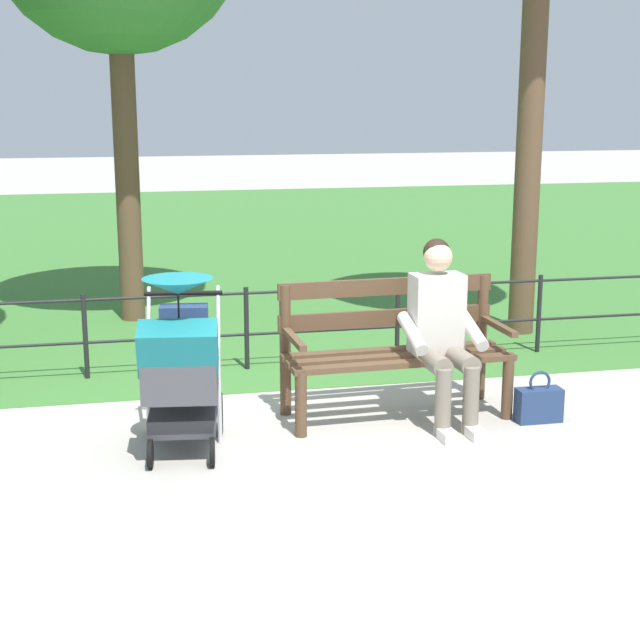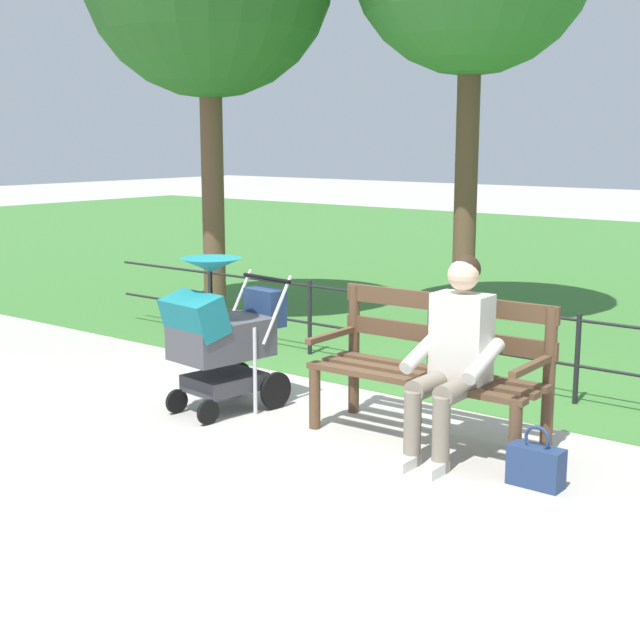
{
  "view_description": "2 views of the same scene",
  "coord_description": "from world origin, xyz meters",
  "px_view_note": "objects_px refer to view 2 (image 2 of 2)",
  "views": [
    {
      "loc": [
        1.05,
        6.3,
        2.25
      ],
      "look_at": [
        -0.27,
        0.15,
        0.78
      ],
      "focal_mm": 54.49,
      "sensor_mm": 36.0,
      "label": 1
    },
    {
      "loc": [
        -4.02,
        5.04,
        2.0
      ],
      "look_at": [
        -0.14,
        0.18,
        0.76
      ],
      "focal_mm": 51.94,
      "sensor_mm": 36.0,
      "label": 2
    }
  ],
  "objects_px": {
    "person_on_bench": "(453,351)",
    "stroller": "(221,333)",
    "park_bench": "(433,362)",
    "handbag": "(536,465)"
  },
  "relations": [
    {
      "from": "park_bench",
      "to": "handbag",
      "type": "bearing_deg",
      "value": 157.59
    },
    {
      "from": "person_on_bench",
      "to": "stroller",
      "type": "height_order",
      "value": "person_on_bench"
    },
    {
      "from": "stroller",
      "to": "park_bench",
      "type": "bearing_deg",
      "value": -163.46
    },
    {
      "from": "handbag",
      "to": "park_bench",
      "type": "bearing_deg",
      "value": -22.41
    },
    {
      "from": "stroller",
      "to": "person_on_bench",
      "type": "bearing_deg",
      "value": -172.73
    },
    {
      "from": "park_bench",
      "to": "stroller",
      "type": "bearing_deg",
      "value": 16.54
    },
    {
      "from": "park_bench",
      "to": "person_on_bench",
      "type": "height_order",
      "value": "person_on_bench"
    },
    {
      "from": "person_on_bench",
      "to": "stroller",
      "type": "bearing_deg",
      "value": 7.27
    },
    {
      "from": "park_bench",
      "to": "person_on_bench",
      "type": "xyz_separation_m",
      "value": [
        -0.28,
        0.22,
        0.15
      ]
    },
    {
      "from": "person_on_bench",
      "to": "handbag",
      "type": "xyz_separation_m",
      "value": [
        -0.67,
        0.17,
        -0.55
      ]
    }
  ]
}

